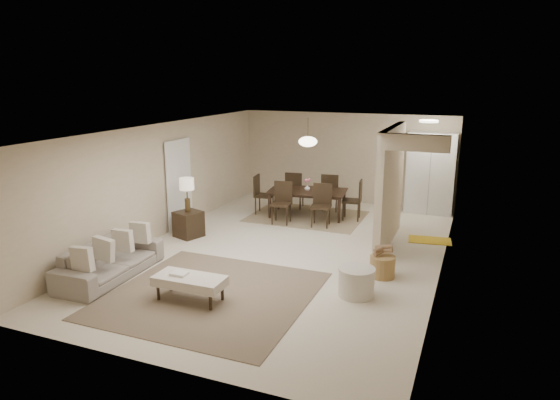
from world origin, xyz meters
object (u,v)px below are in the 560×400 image
at_px(ottoman_bench, 190,281).
at_px(wicker_basket, 382,267).
at_px(side_table, 188,224).
at_px(pantry_cabinet, 431,173).
at_px(round_pouf, 356,282).
at_px(sofa, 110,260).
at_px(dining_table, 307,204).

height_order(ottoman_bench, wicker_basket, ottoman_bench).
distance_m(ottoman_bench, side_table, 3.32).
height_order(pantry_cabinet, wicker_basket, pantry_cabinet).
bearing_deg(round_pouf, side_table, 158.84).
bearing_deg(ottoman_bench, wicker_basket, 37.77).
relative_size(sofa, round_pouf, 3.54).
xyz_separation_m(sofa, round_pouf, (4.25, 0.88, -0.08)).
height_order(side_table, round_pouf, side_table).
distance_m(sofa, round_pouf, 4.34).
bearing_deg(side_table, pantry_cabinet, 40.75).
height_order(sofa, wicker_basket, sofa).
distance_m(ottoman_bench, round_pouf, 2.69).
relative_size(ottoman_bench, side_table, 2.00).
xyz_separation_m(side_table, round_pouf, (4.20, -1.63, -0.05)).
xyz_separation_m(pantry_cabinet, wicker_basket, (-0.30, -4.77, -0.86)).
xyz_separation_m(side_table, dining_table, (1.92, 2.52, 0.05)).
relative_size(sofa, side_table, 3.72).
height_order(side_table, dining_table, dining_table).
distance_m(wicker_basket, dining_table, 4.08).
relative_size(pantry_cabinet, wicker_basket, 4.63).
relative_size(round_pouf, wicker_basket, 1.33).
relative_size(pantry_cabinet, side_table, 3.65).
bearing_deg(dining_table, side_table, -134.99).
height_order(ottoman_bench, dining_table, dining_table).
bearing_deg(pantry_cabinet, wicker_basket, -93.64).
relative_size(side_table, wicker_basket, 1.27).
bearing_deg(dining_table, pantry_cabinet, 21.54).
xyz_separation_m(sofa, wicker_basket, (4.50, 1.82, -0.12)).
height_order(pantry_cabinet, sofa, pantry_cabinet).
xyz_separation_m(side_table, wicker_basket, (4.45, -0.68, -0.09)).
bearing_deg(ottoman_bench, pantry_cabinet, 65.95).
distance_m(sofa, side_table, 2.50).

